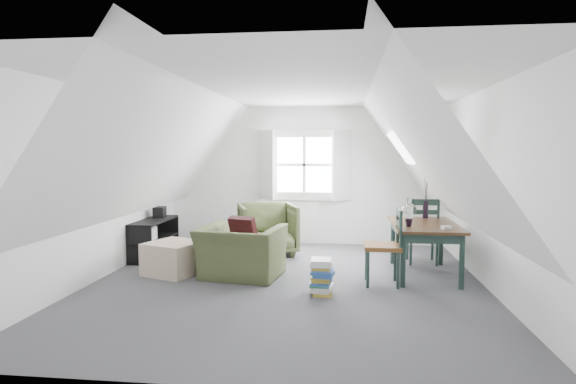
# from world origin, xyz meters

# --- Properties ---
(floor) EXTENTS (5.50, 5.50, 0.00)m
(floor) POSITION_xyz_m (0.00, 0.00, 0.00)
(floor) COLOR #47464B
(floor) RESTS_ON ground
(ceiling) EXTENTS (5.50, 5.50, 0.00)m
(ceiling) POSITION_xyz_m (0.00, 0.00, 2.50)
(ceiling) COLOR white
(ceiling) RESTS_ON wall_back
(wall_back) EXTENTS (5.00, 0.00, 5.00)m
(wall_back) POSITION_xyz_m (0.00, 2.75, 1.25)
(wall_back) COLOR white
(wall_back) RESTS_ON ground
(wall_front) EXTENTS (5.00, 0.00, 5.00)m
(wall_front) POSITION_xyz_m (0.00, -2.75, 1.25)
(wall_front) COLOR white
(wall_front) RESTS_ON ground
(wall_left) EXTENTS (0.00, 5.50, 5.50)m
(wall_left) POSITION_xyz_m (-2.50, 0.00, 1.25)
(wall_left) COLOR white
(wall_left) RESTS_ON ground
(wall_right) EXTENTS (0.00, 5.50, 5.50)m
(wall_right) POSITION_xyz_m (2.50, 0.00, 1.25)
(wall_right) COLOR white
(wall_right) RESTS_ON ground
(slope_left) EXTENTS (3.19, 5.50, 4.48)m
(slope_left) POSITION_xyz_m (-1.55, 0.00, 1.78)
(slope_left) COLOR white
(slope_left) RESTS_ON wall_left
(slope_right) EXTENTS (3.19, 5.50, 4.48)m
(slope_right) POSITION_xyz_m (1.55, 0.00, 1.78)
(slope_right) COLOR white
(slope_right) RESTS_ON wall_right
(dormer_window) EXTENTS (1.71, 0.35, 1.30)m
(dormer_window) POSITION_xyz_m (0.00, 2.68, 1.45)
(dormer_window) COLOR white
(dormer_window) RESTS_ON wall_back
(skylight) EXTENTS (0.35, 0.75, 0.47)m
(skylight) POSITION_xyz_m (1.55, 1.30, 1.75)
(skylight) COLOR white
(skylight) RESTS_ON slope_right
(armchair_near) EXTENTS (1.19, 1.08, 0.69)m
(armchair_near) POSITION_xyz_m (-0.65, 0.25, 0.00)
(armchair_near) COLOR #444D2B
(armchair_near) RESTS_ON floor
(armchair_far) EXTENTS (1.15, 1.16, 0.84)m
(armchair_far) POSITION_xyz_m (-0.53, 1.75, 0.00)
(armchair_far) COLOR #444D2B
(armchair_far) RESTS_ON floor
(throw_pillow) EXTENTS (0.43, 0.33, 0.39)m
(throw_pillow) POSITION_xyz_m (-0.65, 0.40, 0.62)
(throw_pillow) COLOR #340E13
(throw_pillow) RESTS_ON armchair_near
(ottoman) EXTENTS (0.87, 0.87, 0.45)m
(ottoman) POSITION_xyz_m (-1.61, 0.32, 0.22)
(ottoman) COLOR #BBA88E
(ottoman) RESTS_ON floor
(dining_table) EXTENTS (0.86, 1.44, 0.72)m
(dining_table) POSITION_xyz_m (1.82, 0.66, 0.62)
(dining_table) COLOR #362112
(dining_table) RESTS_ON floor
(demijohn) EXTENTS (0.22, 0.22, 0.31)m
(demijohn) POSITION_xyz_m (1.67, 1.11, 0.84)
(demijohn) COLOR silver
(demijohn) RESTS_ON dining_table
(vase_twigs) EXTENTS (0.08, 0.09, 0.64)m
(vase_twigs) POSITION_xyz_m (1.92, 1.21, 0.86)
(vase_twigs) COLOR black
(vase_twigs) RESTS_ON dining_table
(cup) EXTENTS (0.12, 0.12, 0.10)m
(cup) POSITION_xyz_m (1.57, 0.36, 0.72)
(cup) COLOR black
(cup) RESTS_ON dining_table
(paper_box) EXTENTS (0.14, 0.11, 0.04)m
(paper_box) POSITION_xyz_m (2.02, 0.21, 0.74)
(paper_box) COLOR white
(paper_box) RESTS_ON dining_table
(dining_chair_far) EXTENTS (0.47, 0.47, 1.00)m
(dining_chair_far) POSITION_xyz_m (1.91, 1.37, 0.52)
(dining_chair_far) COLOR brown
(dining_chair_far) RESTS_ON floor
(dining_chair_near) EXTENTS (0.46, 0.46, 0.98)m
(dining_chair_near) POSITION_xyz_m (1.25, 0.12, 0.51)
(dining_chair_near) COLOR brown
(dining_chair_near) RESTS_ON floor
(media_shelf) EXTENTS (0.39, 1.18, 0.61)m
(media_shelf) POSITION_xyz_m (-2.30, 1.27, 0.27)
(media_shelf) COLOR black
(media_shelf) RESTS_ON floor
(electronics_box) EXTENTS (0.19, 0.25, 0.19)m
(electronics_box) POSITION_xyz_m (-2.30, 1.56, 0.69)
(electronics_box) COLOR black
(electronics_box) RESTS_ON media_shelf
(magazine_stack) EXTENTS (0.31, 0.37, 0.42)m
(magazine_stack) POSITION_xyz_m (0.47, -0.39, 0.21)
(magazine_stack) COLOR #B29933
(magazine_stack) RESTS_ON floor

